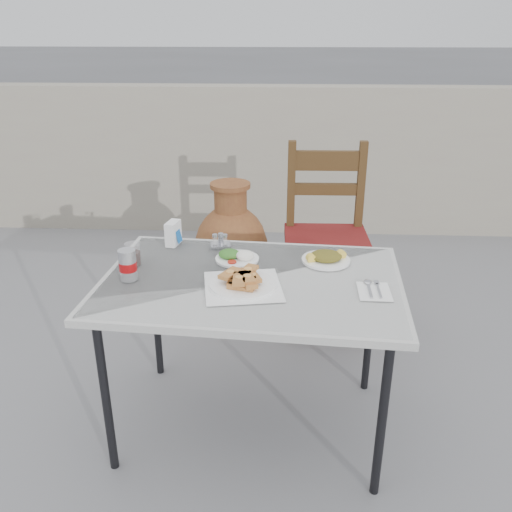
{
  "coord_description": "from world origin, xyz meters",
  "views": [
    {
      "loc": [
        0.21,
        -1.98,
        1.66
      ],
      "look_at": [
        0.11,
        0.01,
        0.8
      ],
      "focal_mm": 38.0,
      "sensor_mm": 36.0,
      "label": 1
    }
  ],
  "objects_px": {
    "terracotta_urn": "(231,251)",
    "condiment_caddy": "(220,242)",
    "salad_chopped_plate": "(326,258)",
    "soda_can": "(128,265)",
    "salad_rice_plate": "(237,256)",
    "cola_glass": "(133,255)",
    "cafe_table": "(251,290)",
    "chair": "(326,236)",
    "napkin_holder": "(173,233)",
    "pide_plate": "(243,280)"
  },
  "relations": [
    {
      "from": "soda_can",
      "to": "cola_glass",
      "type": "relative_size",
      "value": 1.32
    },
    {
      "from": "salad_chopped_plate",
      "to": "cafe_table",
      "type": "bearing_deg",
      "value": -149.43
    },
    {
      "from": "napkin_holder",
      "to": "pide_plate",
      "type": "bearing_deg",
      "value": -38.14
    },
    {
      "from": "soda_can",
      "to": "cafe_table",
      "type": "bearing_deg",
      "value": 4.02
    },
    {
      "from": "napkin_holder",
      "to": "cola_glass",
      "type": "bearing_deg",
      "value": -106.53
    },
    {
      "from": "cola_glass",
      "to": "pide_plate",
      "type": "bearing_deg",
      "value": -21.3
    },
    {
      "from": "napkin_holder",
      "to": "condiment_caddy",
      "type": "distance_m",
      "value": 0.22
    },
    {
      "from": "napkin_holder",
      "to": "salad_chopped_plate",
      "type": "bearing_deg",
      "value": -1.0
    },
    {
      "from": "salad_chopped_plate",
      "to": "condiment_caddy",
      "type": "height_order",
      "value": "condiment_caddy"
    },
    {
      "from": "napkin_holder",
      "to": "terracotta_urn",
      "type": "xyz_separation_m",
      "value": [
        0.19,
        0.77,
        -0.41
      ]
    },
    {
      "from": "pide_plate",
      "to": "chair",
      "type": "bearing_deg",
      "value": 68.65
    },
    {
      "from": "cola_glass",
      "to": "cafe_table",
      "type": "bearing_deg",
      "value": -12.2
    },
    {
      "from": "salad_chopped_plate",
      "to": "napkin_holder",
      "type": "distance_m",
      "value": 0.7
    },
    {
      "from": "cola_glass",
      "to": "condiment_caddy",
      "type": "height_order",
      "value": "cola_glass"
    },
    {
      "from": "pide_plate",
      "to": "napkin_holder",
      "type": "distance_m",
      "value": 0.54
    },
    {
      "from": "terracotta_urn",
      "to": "soda_can",
      "type": "bearing_deg",
      "value": -104.46
    },
    {
      "from": "cafe_table",
      "to": "salad_chopped_plate",
      "type": "xyz_separation_m",
      "value": [
        0.31,
        0.18,
        0.07
      ]
    },
    {
      "from": "cola_glass",
      "to": "terracotta_urn",
      "type": "bearing_deg",
      "value": 72.69
    },
    {
      "from": "condiment_caddy",
      "to": "chair",
      "type": "bearing_deg",
      "value": 49.41
    },
    {
      "from": "terracotta_urn",
      "to": "condiment_caddy",
      "type": "bearing_deg",
      "value": -87.85
    },
    {
      "from": "chair",
      "to": "napkin_holder",
      "type": "bearing_deg",
      "value": -142.17
    },
    {
      "from": "salad_rice_plate",
      "to": "chair",
      "type": "distance_m",
      "value": 0.91
    },
    {
      "from": "salad_rice_plate",
      "to": "salad_chopped_plate",
      "type": "height_order",
      "value": "salad_rice_plate"
    },
    {
      "from": "cafe_table",
      "to": "cola_glass",
      "type": "bearing_deg",
      "value": 167.8
    },
    {
      "from": "salad_rice_plate",
      "to": "terracotta_urn",
      "type": "bearing_deg",
      "value": 97.03
    },
    {
      "from": "pide_plate",
      "to": "salad_rice_plate",
      "type": "bearing_deg",
      "value": 100.16
    },
    {
      "from": "salad_rice_plate",
      "to": "cola_glass",
      "type": "xyz_separation_m",
      "value": [
        -0.43,
        -0.07,
        0.02
      ]
    },
    {
      "from": "cafe_table",
      "to": "terracotta_urn",
      "type": "height_order",
      "value": "terracotta_urn"
    },
    {
      "from": "salad_chopped_plate",
      "to": "condiment_caddy",
      "type": "relative_size",
      "value": 2.06
    },
    {
      "from": "pide_plate",
      "to": "salad_chopped_plate",
      "type": "distance_m",
      "value": 0.42
    },
    {
      "from": "cafe_table",
      "to": "napkin_holder",
      "type": "relative_size",
      "value": 11.38
    },
    {
      "from": "salad_rice_plate",
      "to": "chair",
      "type": "bearing_deg",
      "value": 59.93
    },
    {
      "from": "chair",
      "to": "terracotta_urn",
      "type": "height_order",
      "value": "chair"
    },
    {
      "from": "napkin_holder",
      "to": "soda_can",
      "type": "bearing_deg",
      "value": -94.22
    },
    {
      "from": "soda_can",
      "to": "napkin_holder",
      "type": "distance_m",
      "value": 0.39
    },
    {
      "from": "salad_chopped_plate",
      "to": "soda_can",
      "type": "height_order",
      "value": "soda_can"
    },
    {
      "from": "soda_can",
      "to": "condiment_caddy",
      "type": "height_order",
      "value": "soda_can"
    },
    {
      "from": "salad_chopped_plate",
      "to": "cola_glass",
      "type": "distance_m",
      "value": 0.81
    },
    {
      "from": "salad_chopped_plate",
      "to": "cola_glass",
      "type": "xyz_separation_m",
      "value": [
        -0.81,
        -0.07,
        0.02
      ]
    },
    {
      "from": "soda_can",
      "to": "terracotta_urn",
      "type": "height_order",
      "value": "soda_can"
    },
    {
      "from": "salad_rice_plate",
      "to": "cafe_table",
      "type": "bearing_deg",
      "value": -67.61
    },
    {
      "from": "napkin_holder",
      "to": "salad_rice_plate",
      "type": "bearing_deg",
      "value": -16.33
    },
    {
      "from": "terracotta_urn",
      "to": "napkin_holder",
      "type": "bearing_deg",
      "value": -103.66
    },
    {
      "from": "condiment_caddy",
      "to": "terracotta_urn",
      "type": "bearing_deg",
      "value": 92.15
    },
    {
      "from": "soda_can",
      "to": "terracotta_urn",
      "type": "bearing_deg",
      "value": 75.54
    },
    {
      "from": "soda_can",
      "to": "cola_glass",
      "type": "bearing_deg",
      "value": 96.91
    },
    {
      "from": "chair",
      "to": "terracotta_urn",
      "type": "xyz_separation_m",
      "value": [
        -0.56,
        0.17,
        -0.17
      ]
    },
    {
      "from": "pide_plate",
      "to": "cola_glass",
      "type": "bearing_deg",
      "value": 158.7
    },
    {
      "from": "salad_rice_plate",
      "to": "napkin_holder",
      "type": "height_order",
      "value": "napkin_holder"
    },
    {
      "from": "chair",
      "to": "salad_rice_plate",
      "type": "bearing_deg",
      "value": -121.21
    }
  ]
}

